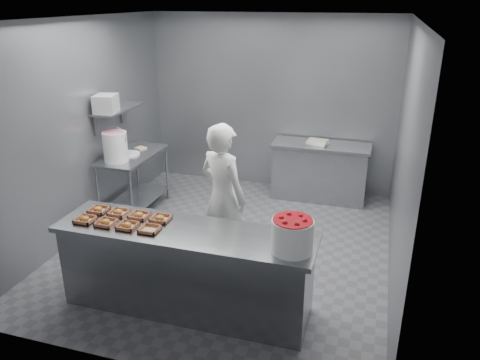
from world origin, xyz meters
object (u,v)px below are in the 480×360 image
object	(u,v)px
service_counter	(186,269)
tray_7	(160,218)
tray_1	(106,222)
strawberry_tub	(292,234)
back_counter	(320,171)
tray_4	(98,210)
prep_table	(134,174)
glaze_bucket	(115,146)
tray_0	(85,219)
tray_6	(139,215)
tray_2	(127,226)
worker	(223,197)
tray_5	(118,212)
appliance	(106,104)
tray_3	(150,229)

from	to	relation	value
service_counter	tray_7	distance (m)	0.58
tray_1	strawberry_tub	xyz separation A→B (m)	(1.87, 0.03, 0.14)
back_counter	tray_4	world-z (taller)	tray_4
tray_1	prep_table	bearing A→B (deg)	112.51
service_counter	tray_4	bearing A→B (deg)	173.32
service_counter	glaze_bucket	size ratio (longest dim) A/B	5.17
tray_4	strawberry_tub	distance (m)	2.13
prep_table	strawberry_tub	xyz separation A→B (m)	(2.73, -2.04, 0.47)
service_counter	tray_0	distance (m)	1.14
service_counter	strawberry_tub	distance (m)	1.24
tray_0	tray_6	bearing A→B (deg)	26.73
tray_0	strawberry_tub	size ratio (longest dim) A/B	0.50
tray_2	tray_7	size ratio (longest dim) A/B	1.00
strawberry_tub	tray_4	bearing A→B (deg)	174.28
service_counter	tray_2	xyz separation A→B (m)	(-0.55, -0.12, 0.47)
tray_4	prep_table	bearing A→B (deg)	108.67
strawberry_tub	tray_1	bearing A→B (deg)	-179.08
tray_2	worker	bearing A→B (deg)	58.74
service_counter	tray_5	world-z (taller)	tray_5
service_counter	tray_4	world-z (taller)	tray_4
prep_table	tray_2	xyz separation A→B (m)	(1.10, -2.07, 0.33)
tray_2	appliance	xyz separation A→B (m)	(-1.27, 1.80, 0.76)
tray_1	strawberry_tub	size ratio (longest dim) A/B	0.50
prep_table	tray_2	distance (m)	2.37
strawberry_tub	tray_7	bearing A→B (deg)	171.35
prep_table	strawberry_tub	distance (m)	3.44
tray_2	glaze_bucket	world-z (taller)	glaze_bucket
tray_0	tray_6	xyz separation A→B (m)	(0.48, 0.24, 0.00)
tray_1	appliance	bearing A→B (deg)	119.72
back_counter	appliance	distance (m)	3.37
back_counter	tray_2	distance (m)	3.70
tray_2	tray_6	world-z (taller)	same
tray_4	glaze_bucket	xyz separation A→B (m)	(-0.67, 1.50, 0.19)
tray_6	glaze_bucket	world-z (taller)	glaze_bucket
tray_5	appliance	xyz separation A→B (m)	(-1.03, 1.56, 0.76)
back_counter	glaze_bucket	world-z (taller)	glaze_bucket
service_counter	tray_1	bearing A→B (deg)	-171.32
strawberry_tub	glaze_bucket	world-z (taller)	glaze_bucket
tray_2	strawberry_tub	distance (m)	1.64
tray_7	strawberry_tub	size ratio (longest dim) A/B	0.50
worker	strawberry_tub	world-z (taller)	worker
back_counter	worker	xyz separation A→B (m)	(-0.82, -2.32, 0.42)
tray_3	tray_7	xyz separation A→B (m)	(-0.00, 0.24, 0.00)
strawberry_tub	glaze_bucket	bearing A→B (deg)	148.40
worker	tray_6	bearing A→B (deg)	76.72
tray_0	glaze_bucket	distance (m)	1.88
strawberry_tub	tray_2	bearing A→B (deg)	-178.94
tray_6	tray_7	distance (m)	0.24
prep_table	tray_7	xyz separation A→B (m)	(1.34, -1.83, 0.33)
tray_5	appliance	bearing A→B (deg)	123.40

